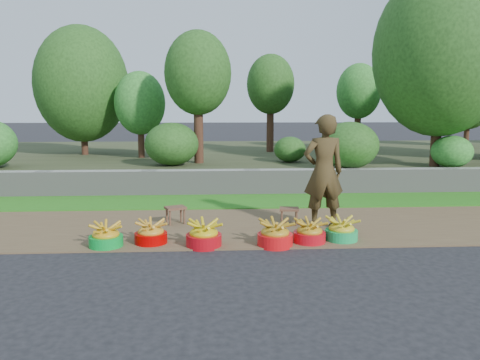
{
  "coord_description": "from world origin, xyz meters",
  "views": [
    {
      "loc": [
        -0.83,
        -6.0,
        1.86
      ],
      "look_at": [
        -0.42,
        1.3,
        0.75
      ],
      "focal_mm": 35.0,
      "sensor_mm": 36.0,
      "label": 1
    }
  ],
  "objects": [
    {
      "name": "ground_plane",
      "position": [
        0.0,
        0.0,
        0.0
      ],
      "size": [
        120.0,
        120.0,
        0.0
      ],
      "primitive_type": "plane",
      "color": "black",
      "rests_on": "ground"
    },
    {
      "name": "basin_f",
      "position": [
        0.98,
        0.36,
        0.15
      ],
      "size": [
        0.46,
        0.46,
        0.34
      ],
      "color": "#169F4F",
      "rests_on": "ground"
    },
    {
      "name": "stool_left",
      "position": [
        -1.45,
        1.45,
        0.24
      ],
      "size": [
        0.39,
        0.35,
        0.28
      ],
      "rotation": [
        0.0,
        0.0,
        0.39
      ],
      "color": "brown",
      "rests_on": "dirt_shoulder"
    },
    {
      "name": "retaining_wall",
      "position": [
        0.0,
        4.1,
        0.28
      ],
      "size": [
        80.0,
        0.35,
        0.55
      ],
      "primitive_type": "cube",
      "color": "gray",
      "rests_on": "ground"
    },
    {
      "name": "dirt_shoulder",
      "position": [
        0.0,
        1.25,
        0.01
      ],
      "size": [
        80.0,
        2.5,
        0.02
      ],
      "primitive_type": "cube",
      "color": "brown",
      "rests_on": "ground"
    },
    {
      "name": "grass_verge",
      "position": [
        0.0,
        3.25,
        0.02
      ],
      "size": [
        80.0,
        1.5,
        0.04
      ],
      "primitive_type": "cube",
      "color": "#2B781A",
      "rests_on": "ground"
    },
    {
      "name": "basin_d",
      "position": [
        0.0,
        0.17,
        0.16
      ],
      "size": [
        0.49,
        0.49,
        0.36
      ],
      "color": "red",
      "rests_on": "ground"
    },
    {
      "name": "stool_right",
      "position": [
        0.38,
        1.3,
        0.23
      ],
      "size": [
        0.34,
        0.28,
        0.27
      ],
      "rotation": [
        0.0,
        0.0,
        -0.14
      ],
      "color": "brown",
      "rests_on": "dirt_shoulder"
    },
    {
      "name": "vendor_woman",
      "position": [
        0.87,
        1.07,
        0.9
      ],
      "size": [
        0.68,
        0.48,
        1.76
      ],
      "primitive_type": "imported",
      "rotation": [
        0.0,
        0.0,
        3.24
      ],
      "color": "black",
      "rests_on": "dirt_shoulder"
    },
    {
      "name": "basin_e",
      "position": [
        0.5,
        0.28,
        0.15
      ],
      "size": [
        0.45,
        0.45,
        0.34
      ],
      "color": "red",
      "rests_on": "ground"
    },
    {
      "name": "basin_c",
      "position": [
        -0.97,
        0.19,
        0.16
      ],
      "size": [
        0.49,
        0.49,
        0.36
      ],
      "color": "#AC0912",
      "rests_on": "ground"
    },
    {
      "name": "earth_bank",
      "position": [
        0.0,
        9.0,
        0.25
      ],
      "size": [
        80.0,
        10.0,
        0.5
      ],
      "primitive_type": "cube",
      "color": "#373E23",
      "rests_on": "ground"
    },
    {
      "name": "basin_a",
      "position": [
        -2.3,
        0.23,
        0.15
      ],
      "size": [
        0.45,
        0.45,
        0.34
      ],
      "color": "#059A2F",
      "rests_on": "ground"
    },
    {
      "name": "vegetation",
      "position": [
        4.85,
        6.76,
        2.6
      ],
      "size": [
        35.54,
        8.35,
        4.61
      ],
      "color": "#3F2418",
      "rests_on": "earth_bank"
    },
    {
      "name": "basin_b",
      "position": [
        -1.71,
        0.36,
        0.15
      ],
      "size": [
        0.45,
        0.45,
        0.34
      ],
      "color": "#B00000",
      "rests_on": "ground"
    }
  ]
}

